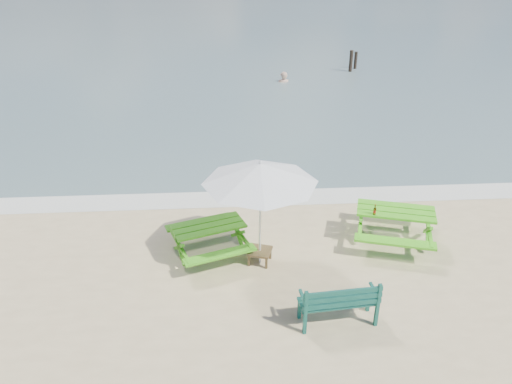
{
  "coord_description": "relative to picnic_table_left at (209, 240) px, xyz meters",
  "views": [
    {
      "loc": [
        -1.18,
        -6.94,
        6.05
      ],
      "look_at": [
        -0.52,
        3.0,
        1.0
      ],
      "focal_mm": 35.0,
      "sensor_mm": 36.0,
      "label": 1
    }
  ],
  "objects": [
    {
      "name": "beer_bottle",
      "position": [
        3.55,
        0.09,
        0.53
      ],
      "size": [
        0.06,
        0.06,
        0.24
      ],
      "color": "#875613",
      "rests_on": "picnic_table_right"
    },
    {
      "name": "foam_strip",
      "position": [
        1.58,
        2.51,
        -0.34
      ],
      "size": [
        22.0,
        0.9,
        0.01
      ],
      "primitive_type": "cube",
      "color": "silver",
      "rests_on": "ground"
    },
    {
      "name": "mooring_pilings",
      "position": [
        7.09,
        16.49,
        0.05
      ],
      "size": [
        0.57,
        0.77,
        1.27
      ],
      "color": "black",
      "rests_on": "ground"
    },
    {
      "name": "patio_umbrella",
      "position": [
        1.06,
        -0.38,
        1.71
      ],
      "size": [
        2.88,
        2.88,
        2.26
      ],
      "color": "silver",
      "rests_on": "ground"
    },
    {
      "name": "picnic_table_left",
      "position": [
        0.0,
        0.0,
        0.0
      ],
      "size": [
        1.97,
        2.08,
        0.72
      ],
      "color": "#3D9817",
      "rests_on": "ground"
    },
    {
      "name": "swimmer",
      "position": [
        3.26,
        14.42,
        -0.78
      ],
      "size": [
        0.73,
        0.54,
        1.84
      ],
      "color": "tan",
      "rests_on": "ground"
    },
    {
      "name": "park_bench",
      "position": [
        2.28,
        -2.28,
        -0.08
      ],
      "size": [
        1.41,
        0.59,
        0.85
      ],
      "color": "#104339",
      "rests_on": "ground"
    },
    {
      "name": "side_table",
      "position": [
        1.06,
        -0.38,
        -0.19
      ],
      "size": [
        0.58,
        0.58,
        0.3
      ],
      "color": "brown",
      "rests_on": "ground"
    },
    {
      "name": "picnic_table_right",
      "position": [
        4.08,
        0.25,
        0.04
      ],
      "size": [
        2.12,
        2.24,
        0.79
      ],
      "color": "#49B61B",
      "rests_on": "ground"
    }
  ]
}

